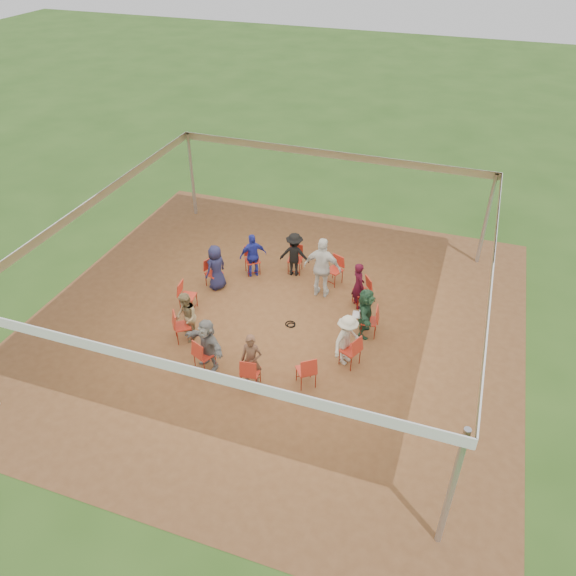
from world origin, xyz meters
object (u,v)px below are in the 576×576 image
(person_seated_5, at_px, (186,317))
(chair_0, at_px, (369,321))
(chair_2, at_px, (334,271))
(chair_4, at_px, (252,261))
(chair_9, at_px, (251,372))
(person_seated_4, at_px, (216,267))
(chair_1, at_px, (362,292))
(chair_8, at_px, (204,355))
(laptop, at_px, (359,313))
(person_seated_3, at_px, (253,255))
(cable_coil, at_px, (291,324))
(chair_5, at_px, (214,273))
(person_seated_8, at_px, (347,340))
(chair_3, at_px, (295,260))
(person_seated_2, at_px, (294,254))
(chair_6, at_px, (188,296))
(person_seated_7, at_px, (252,360))
(chair_11, at_px, (350,350))
(chair_7, at_px, (183,326))
(person_seated_0, at_px, (365,313))
(person_seated_6, at_px, (207,344))
(chair_10, at_px, (306,370))
(standing_person, at_px, (323,268))
(person_seated_1, at_px, (358,285))

(person_seated_5, bearing_deg, chair_0, 74.63)
(chair_2, relative_size, chair_4, 1.00)
(chair_9, height_order, person_seated_4, person_seated_4)
(chair_1, relative_size, chair_2, 1.00)
(person_seated_4, distance_m, person_seated_5, 2.41)
(chair_8, distance_m, laptop, 4.14)
(chair_0, xyz_separation_m, person_seated_3, (-3.95, 1.63, 0.26))
(cable_coil, bearing_deg, chair_8, -121.76)
(chair_5, bearing_deg, person_seated_8, 90.00)
(chair_4, distance_m, cable_coil, 2.85)
(chair_3, xyz_separation_m, chair_4, (-1.21, -0.49, 0.00))
(person_seated_2, relative_size, laptop, 4.19)
(chair_5, bearing_deg, person_seated_5, 32.41)
(chair_2, height_order, person_seated_5, person_seated_5)
(chair_2, height_order, person_seated_3, person_seated_3)
(chair_2, height_order, person_seated_2, person_seated_2)
(chair_0, distance_m, cable_coil, 2.14)
(chair_6, bearing_deg, person_seated_2, 133.61)
(person_seated_7, bearing_deg, chair_5, 120.81)
(chair_11, bearing_deg, chair_7, 120.00)
(chair_3, xyz_separation_m, person_seated_4, (-1.91, -1.56, 0.26))
(person_seated_3, bearing_deg, chair_7, 43.61)
(chair_6, distance_m, chair_8, 2.53)
(chair_0, bearing_deg, chair_5, 75.00)
(chair_6, xyz_separation_m, person_seated_5, (0.58, -1.14, 0.26))
(chair_1, relative_size, chair_11, 1.00)
(chair_7, xyz_separation_m, person_seated_3, (0.58, 3.44, 0.26))
(person_seated_0, height_order, person_seated_6, same)
(chair_0, relative_size, person_seated_4, 0.64)
(chair_5, bearing_deg, chair_0, 105.00)
(chair_10, height_order, standing_person, standing_person)
(chair_2, bearing_deg, chair_0, 150.00)
(chair_6, relative_size, chair_11, 1.00)
(person_seated_0, bearing_deg, person_seated_1, 15.00)
(chair_3, distance_m, chair_8, 4.88)
(chair_2, bearing_deg, cable_coil, 99.65)
(chair_10, xyz_separation_m, cable_coil, (-1.08, 2.01, -0.43))
(chair_4, relative_size, person_seated_1, 0.64)
(chair_0, bearing_deg, cable_coil, 91.80)
(chair_7, bearing_deg, chair_2, 105.00)
(chair_7, relative_size, person_seated_8, 0.64)
(chair_3, distance_m, person_seated_2, 0.29)
(chair_5, height_order, chair_6, same)
(chair_0, relative_size, person_seated_1, 0.64)
(person_seated_5, bearing_deg, person_seated_0, 75.00)
(chair_3, height_order, cable_coil, chair_3)
(chair_1, xyz_separation_m, chair_6, (-4.53, -1.81, 0.00))
(chair_0, xyz_separation_m, chair_6, (-5.02, -0.60, 0.00))
(chair_7, distance_m, person_seated_7, 2.48)
(chair_2, bearing_deg, chair_9, 105.00)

